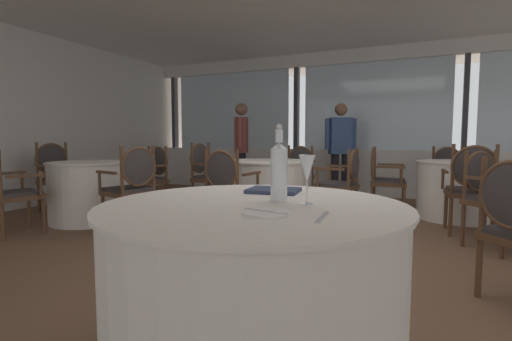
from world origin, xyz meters
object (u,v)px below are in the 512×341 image
dining_chair_3_3 (6,186)px  dining_chair_3_2 (56,172)px  dining_chair_0_2 (471,183)px  dining_chair_1_2 (343,179)px  dining_chair_3_0 (133,182)px  dining_chair_0_0 (448,171)px  dining_chair_1_0 (207,170)px  dining_chair_0_1 (382,175)px  dining_chair_3_1 (151,173)px  wine_glass (307,169)px  dining_chair_2_1 (491,191)px  water_bottle (279,170)px  side_plate (266,213)px  menu_book (274,190)px  diner_person_0 (340,146)px  diner_person_1 (241,145)px  dining_chair_1_1 (227,184)px  dining_chair_1_3 (297,170)px

dining_chair_3_3 → dining_chair_3_2: bearing=45.1°
dining_chair_0_2 → dining_chair_3_2: dining_chair_3_2 is taller
dining_chair_1_2 → dining_chair_3_0: size_ratio=0.96×
dining_chair_0_0 → dining_chair_1_0: 3.70m
dining_chair_0_0 → dining_chair_3_3: size_ratio=0.99×
dining_chair_0_1 → dining_chair_3_1: size_ratio=0.99×
dining_chair_3_2 → dining_chair_1_0: bearing=43.9°
dining_chair_3_0 → wine_glass: bearing=160.8°
wine_glass → dining_chair_2_1: wine_glass is taller
dining_chair_0_0 → dining_chair_0_1: 1.32m
water_bottle → dining_chair_3_1: bearing=138.3°
dining_chair_2_1 → side_plate: bearing=-66.4°
menu_book → diner_person_0: size_ratio=0.17×
side_plate → dining_chair_3_0: 3.07m
dining_chair_3_3 → diner_person_1: bearing=-6.2°
dining_chair_2_1 → dining_chair_3_3: 4.96m
dining_chair_1_0 → dining_chair_3_2: 2.13m
water_bottle → wine_glass: 0.15m
dining_chair_1_0 → diner_person_0: (1.66, 1.50, 0.34)m
dining_chair_2_1 → wine_glass: bearing=-67.0°
water_bottle → diner_person_0: diner_person_0 is taller
dining_chair_1_1 → dining_chair_3_1: 1.80m
water_bottle → diner_person_1: size_ratio=0.22×
side_plate → water_bottle: 0.35m
dining_chair_0_0 → dining_chair_0_2: (0.13, -1.87, 0.03)m
dining_chair_1_0 → dining_chair_3_1: size_ratio=1.06×
menu_book → dining_chair_3_3: dining_chair_3_3 is taller
dining_chair_2_1 → dining_chair_3_0: (-3.55, -0.95, 0.01)m
dining_chair_0_1 → diner_person_0: (-0.75, 0.77, 0.38)m
dining_chair_1_1 → dining_chair_1_3: bearing=0.0°
wine_glass → dining_chair_2_1: (1.06, 2.56, -0.36)m
water_bottle → dining_chair_0_2: 3.16m
dining_chair_1_1 → dining_chair_0_1: bearing=-34.3°
diner_person_0 → dining_chair_1_3: bearing=-74.2°
wine_glass → diner_person_1: bearing=120.0°
dining_chair_1_0 → dining_chair_3_1: dining_chair_1_0 is taller
dining_chair_0_2 → diner_person_0: 2.42m
dining_chair_0_1 → dining_chair_0_2: 1.33m
menu_book → dining_chair_0_1: bearing=79.8°
dining_chair_0_1 → water_bottle: bearing=-95.4°
menu_book → diner_person_1: bearing=112.0°
menu_book → dining_chair_3_0: dining_chair_3_0 is taller
dining_chair_3_3 → dining_chair_0_0: bearing=-34.6°
dining_chair_3_1 → dining_chair_0_2: bearing=107.2°
dining_chair_1_0 → dining_chair_3_1: bearing=-147.3°
dining_chair_2_1 → dining_chair_1_1: bearing=-123.0°
diner_person_1 → dining_chair_1_3: bearing=153.1°
dining_chair_0_2 → side_plate: bearing=158.6°
side_plate → water_bottle: water_bottle is taller
menu_book → dining_chair_3_2: 4.41m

